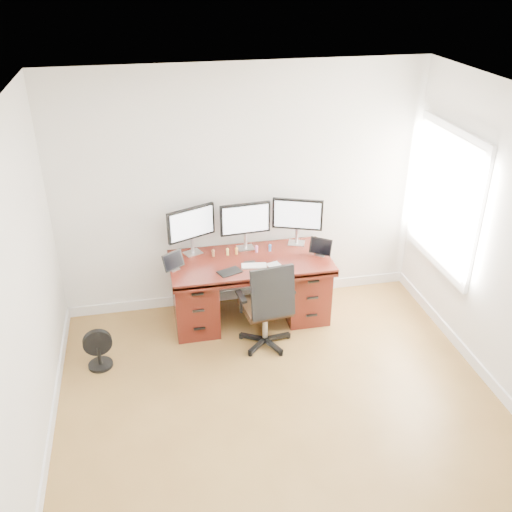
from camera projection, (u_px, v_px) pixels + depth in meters
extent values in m
plane|color=olive|center=(292.00, 436.00, 4.83)|extent=(4.50, 4.50, 0.00)
cube|color=white|center=(242.00, 191.00, 6.13)|extent=(4.00, 0.10, 2.70)
cube|color=white|center=(445.00, 199.00, 5.81)|extent=(0.04, 1.30, 1.50)
cube|color=white|center=(443.00, 199.00, 5.81)|extent=(0.01, 1.15, 1.35)
cube|color=#48150E|center=(250.00, 262.00, 6.04)|extent=(1.70, 0.80, 0.05)
cube|color=#48150E|center=(195.00, 296.00, 6.13)|extent=(0.45, 0.70, 0.70)
cube|color=#48150E|center=(303.00, 285.00, 6.35)|extent=(0.45, 0.70, 0.70)
cube|color=#340E09|center=(245.00, 267.00, 6.40)|extent=(0.74, 0.03, 0.40)
cylinder|color=black|center=(265.00, 340.00, 5.97)|extent=(0.59, 0.59, 0.08)
cylinder|color=silver|center=(265.00, 322.00, 5.86)|extent=(0.06, 0.06, 0.38)
cube|color=black|center=(265.00, 306.00, 5.77)|extent=(0.51, 0.49, 0.07)
cube|color=black|center=(273.00, 293.00, 5.46)|extent=(0.44, 0.10, 0.52)
cube|color=black|center=(241.00, 296.00, 5.62)|extent=(0.09, 0.23, 0.03)
cube|color=black|center=(289.00, 288.00, 5.76)|extent=(0.09, 0.23, 0.03)
cylinder|color=black|center=(101.00, 365.00, 5.64)|extent=(0.24, 0.24, 0.03)
cylinder|color=black|center=(99.00, 355.00, 5.59)|extent=(0.04, 0.04, 0.20)
cylinder|color=black|center=(97.00, 344.00, 5.52)|extent=(0.29, 0.09, 0.28)
cube|color=silver|center=(193.00, 253.00, 6.15)|extent=(0.22, 0.20, 0.01)
cylinder|color=silver|center=(192.00, 246.00, 6.11)|extent=(0.04, 0.04, 0.18)
cube|color=black|center=(191.00, 223.00, 5.99)|extent=(0.52, 0.25, 0.35)
cube|color=white|center=(192.00, 224.00, 5.98)|extent=(0.46, 0.20, 0.30)
cube|color=silver|center=(246.00, 248.00, 6.26)|extent=(0.19, 0.15, 0.01)
cylinder|color=silver|center=(245.00, 241.00, 6.22)|extent=(0.04, 0.04, 0.18)
cube|color=black|center=(245.00, 219.00, 6.09)|extent=(0.55, 0.07, 0.35)
cube|color=white|center=(246.00, 219.00, 6.08)|extent=(0.50, 0.04, 0.30)
cube|color=silver|center=(296.00, 243.00, 6.36)|extent=(0.22, 0.20, 0.01)
cylinder|color=silver|center=(297.00, 236.00, 6.32)|extent=(0.04, 0.04, 0.18)
cube|color=black|center=(298.00, 214.00, 6.20)|extent=(0.53, 0.23, 0.35)
cube|color=white|center=(297.00, 215.00, 6.18)|extent=(0.47, 0.18, 0.30)
cube|color=silver|center=(174.00, 269.00, 5.84)|extent=(0.13, 0.12, 0.01)
cube|color=black|center=(173.00, 261.00, 5.79)|extent=(0.24, 0.19, 0.17)
cube|color=silver|center=(320.00, 254.00, 6.12)|extent=(0.13, 0.12, 0.01)
cube|color=black|center=(321.00, 247.00, 6.07)|extent=(0.23, 0.19, 0.17)
cube|color=white|center=(254.00, 266.00, 5.89)|extent=(0.27, 0.14, 0.01)
cube|color=#B5B8BD|center=(274.00, 265.00, 5.91)|extent=(0.16, 0.16, 0.01)
cube|color=black|center=(230.00, 272.00, 5.79)|extent=(0.27, 0.22, 0.01)
cube|color=black|center=(250.00, 262.00, 5.96)|extent=(0.12, 0.06, 0.01)
cylinder|color=brown|center=(213.00, 254.00, 6.08)|extent=(0.03, 0.03, 0.05)
sphere|color=brown|center=(213.00, 251.00, 6.06)|extent=(0.03, 0.03, 0.03)
cylinder|color=#E7DB61|center=(228.00, 253.00, 6.10)|extent=(0.03, 0.03, 0.05)
sphere|color=#E7DB61|center=(228.00, 250.00, 6.09)|extent=(0.03, 0.03, 0.03)
cylinder|color=#FBAA42|center=(236.00, 252.00, 6.12)|extent=(0.03, 0.03, 0.05)
sphere|color=#FBAA42|center=(236.00, 249.00, 6.10)|extent=(0.03, 0.03, 0.03)
cylinder|color=pink|center=(257.00, 250.00, 6.16)|extent=(0.03, 0.03, 0.05)
sphere|color=pink|center=(257.00, 247.00, 6.14)|extent=(0.03, 0.03, 0.03)
cylinder|color=#4684DF|center=(270.00, 249.00, 6.19)|extent=(0.03, 0.03, 0.05)
sphere|color=#4684DF|center=(270.00, 246.00, 6.17)|extent=(0.03, 0.03, 0.03)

